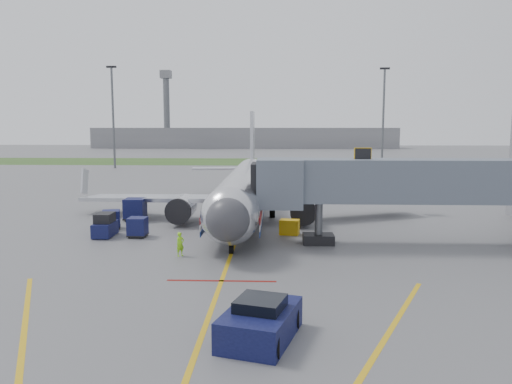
{
  "coord_description": "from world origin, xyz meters",
  "views": [
    {
      "loc": [
        2.97,
        -30.22,
        8.34
      ],
      "look_at": [
        1.35,
        9.04,
        3.2
      ],
      "focal_mm": 35.0,
      "sensor_mm": 36.0,
      "label": 1
    }
  ],
  "objects_px": {
    "pushback_tug": "(260,322)",
    "ramp_worker": "(180,244)",
    "airliner": "(244,189)",
    "belt_loader": "(215,216)",
    "baggage_tug": "(105,226)"
  },
  "relations": [
    {
      "from": "pushback_tug",
      "to": "ramp_worker",
      "type": "xyz_separation_m",
      "value": [
        -5.62,
        12.54,
        0.09
      ]
    },
    {
      "from": "airliner",
      "to": "belt_loader",
      "type": "height_order",
      "value": "airliner"
    },
    {
      "from": "belt_loader",
      "to": "ramp_worker",
      "type": "height_order",
      "value": "belt_loader"
    },
    {
      "from": "pushback_tug",
      "to": "ramp_worker",
      "type": "bearing_deg",
      "value": 114.13
    },
    {
      "from": "airliner",
      "to": "pushback_tug",
      "type": "bearing_deg",
      "value": -84.94
    },
    {
      "from": "pushback_tug",
      "to": "baggage_tug",
      "type": "bearing_deg",
      "value": 124.59
    },
    {
      "from": "baggage_tug",
      "to": "ramp_worker",
      "type": "bearing_deg",
      "value": -39.1
    },
    {
      "from": "ramp_worker",
      "to": "pushback_tug",
      "type": "bearing_deg",
      "value": -111.09
    },
    {
      "from": "baggage_tug",
      "to": "ramp_worker",
      "type": "relative_size",
      "value": 1.65
    },
    {
      "from": "belt_loader",
      "to": "ramp_worker",
      "type": "relative_size",
      "value": 2.42
    },
    {
      "from": "belt_loader",
      "to": "ramp_worker",
      "type": "xyz_separation_m",
      "value": [
        -0.75,
        -12.11,
        0.33
      ]
    },
    {
      "from": "belt_loader",
      "to": "ramp_worker",
      "type": "bearing_deg",
      "value": -93.56
    },
    {
      "from": "airliner",
      "to": "belt_loader",
      "type": "relative_size",
      "value": 9.33
    },
    {
      "from": "pushback_tug",
      "to": "belt_loader",
      "type": "distance_m",
      "value": 25.12
    },
    {
      "from": "airliner",
      "to": "pushback_tug",
      "type": "relative_size",
      "value": 7.87
    }
  ]
}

